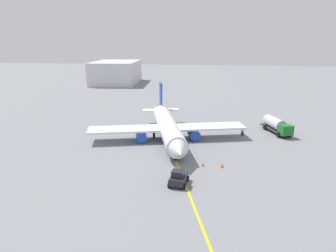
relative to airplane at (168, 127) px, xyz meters
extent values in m
plane|color=slate|center=(0.49, 0.14, -2.61)|extent=(400.00, 400.00, 0.00)
cylinder|color=white|center=(0.49, 0.14, 0.18)|extent=(24.81, 10.19, 3.58)
cube|color=#1E47B7|center=(0.49, 0.14, -0.81)|extent=(23.31, 9.19, 1.00)
cone|color=white|center=(13.73, 3.88, 0.18)|extent=(4.25, 4.24, 3.44)
cone|color=white|center=(-13.41, -3.79, 0.54)|extent=(5.46, 4.24, 3.04)
cube|color=#1E47B7|center=(-12.75, -3.60, 4.37)|extent=(3.18, 1.22, 5.20)
cube|color=white|center=(-12.75, -3.60, 0.58)|extent=(4.60, 8.74, 0.24)
cube|color=white|center=(-0.47, -0.13, -0.27)|extent=(13.00, 30.96, 0.36)
cylinder|color=#1E47B7|center=(-1.11, 5.09, -1.52)|extent=(3.65, 2.89, 2.10)
cylinder|color=#1E47B7|center=(1.72, -4.92, -1.52)|extent=(3.65, 2.89, 2.10)
cylinder|color=#4C4C51|center=(10.42, 2.95, -1.48)|extent=(0.24, 0.24, 1.17)
cylinder|color=black|center=(10.42, 2.95, -2.06)|extent=(1.17, 0.68, 1.10)
cylinder|color=#4C4C51|center=(-2.14, 2.10, -1.48)|extent=(0.24, 0.24, 1.17)
cylinder|color=black|center=(-2.14, 2.10, -2.06)|extent=(1.17, 0.68, 1.10)
cylinder|color=#4C4C51|center=(-0.72, -2.91, -1.48)|extent=(0.24, 0.24, 1.17)
cylinder|color=black|center=(-0.72, -2.91, -2.06)|extent=(1.17, 0.68, 1.10)
cube|color=#2D2D33|center=(-8.84, 21.93, -1.91)|extent=(9.21, 5.28, 0.30)
cube|color=#196B28|center=(-5.02, 23.26, -0.96)|extent=(2.68, 2.92, 2.00)
cube|color=black|center=(-4.17, 23.55, -0.56)|extent=(0.81, 1.94, 0.90)
cylinder|color=silver|center=(-9.40, 21.73, -0.61)|extent=(6.50, 4.17, 2.30)
cylinder|color=black|center=(-5.81, 24.30, -2.06)|extent=(1.15, 0.69, 1.10)
cylinder|color=black|center=(-4.99, 21.94, -2.06)|extent=(1.15, 0.69, 1.10)
cylinder|color=black|center=(-11.26, 22.41, -2.06)|extent=(1.15, 0.69, 1.10)
cylinder|color=black|center=(-10.43, 20.05, -2.06)|extent=(1.15, 0.69, 1.10)
cube|color=#232328|center=(19.13, 4.50, -1.76)|extent=(3.78, 2.34, 0.90)
cube|color=black|center=(19.63, 4.45, -0.86)|extent=(1.55, 1.73, 0.90)
cylinder|color=black|center=(17.74, 3.63, -2.21)|extent=(0.83, 0.38, 0.80)
cylinder|color=black|center=(17.94, 5.62, -2.21)|extent=(0.83, 0.38, 0.80)
cylinder|color=black|center=(20.33, 3.37, -2.21)|extent=(0.83, 0.38, 0.80)
cylinder|color=black|center=(20.53, 5.36, -2.21)|extent=(0.83, 0.38, 0.80)
cube|color=navy|center=(-5.32, 14.81, -2.19)|extent=(0.54, 0.53, 0.85)
cube|color=yellow|center=(-5.32, 14.81, -1.46)|extent=(0.63, 0.62, 0.60)
sphere|color=tan|center=(-5.32, 14.81, -1.02)|extent=(0.24, 0.24, 0.24)
cone|color=#F2590F|center=(12.36, 10.46, -2.29)|extent=(0.59, 0.59, 0.65)
cone|color=#F2590F|center=(12.33, 7.48, -2.33)|extent=(0.51, 0.51, 0.57)
cube|color=silver|center=(-80.79, -36.49, 2.35)|extent=(30.65, 21.54, 9.93)
cube|color=#4C515B|center=(-79.94, -46.01, 0.86)|extent=(20.28, 1.98, 6.56)
cube|color=yellow|center=(0.49, 0.14, -2.61)|extent=(65.92, 18.91, 0.01)
camera|label=1|loc=(57.68, 9.00, 16.30)|focal=33.16mm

